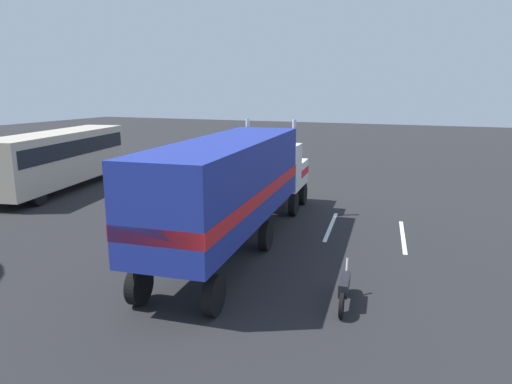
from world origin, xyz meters
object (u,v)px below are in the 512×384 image
Objects in this scene: person_bystander at (191,210)px; motorcycle at (344,289)px; parked_bus at (59,155)px; semi_truck at (238,181)px.

person_bystander is 0.77× the size of motorcycle.
parked_bus reaches higher than person_bystander.
parked_bus reaches higher than motorcycle.
motorcycle is at bearing -115.04° from parked_bus.
semi_truck is 3.24m from person_bystander.
parked_bus is at bearing 69.29° from person_bystander.
semi_truck is 6.16m from motorcycle.
parked_bus is 5.35× the size of motorcycle.
semi_truck is 1.27× the size of parked_bus.
semi_truck is 8.80× the size of person_bystander.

